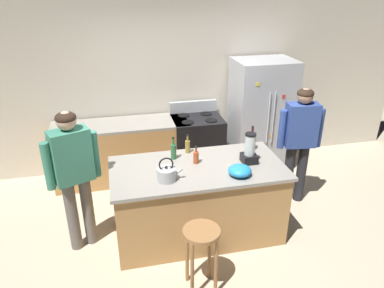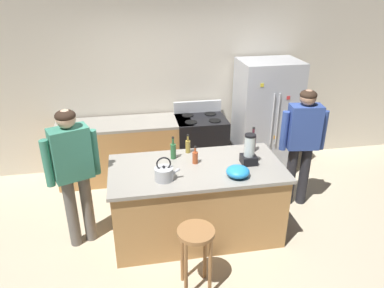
{
  "view_description": "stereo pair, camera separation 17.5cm",
  "coord_description": "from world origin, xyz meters",
  "px_view_note": "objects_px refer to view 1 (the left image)",
  "views": [
    {
      "loc": [
        -0.86,
        -3.5,
        2.85
      ],
      "look_at": [
        0.0,
        0.3,
        1.06
      ],
      "focal_mm": 33.83,
      "sensor_mm": 36.0,
      "label": 1
    },
    {
      "loc": [
        -0.69,
        -3.54,
        2.85
      ],
      "look_at": [
        0.0,
        0.3,
        1.06
      ],
      "focal_mm": 33.83,
      "sensor_mm": 36.0,
      "label": 2
    }
  ],
  "objects_px": {
    "kitchen_island": "(198,200)",
    "refrigerator": "(261,115)",
    "stove_range": "(197,144)",
    "bottle_olive_oil": "(173,151)",
    "bar_stool": "(201,244)",
    "person_by_island_left": "(73,169)",
    "bottle_cooking_sauce": "(196,157)",
    "mixing_bowl": "(240,171)",
    "bottle_vinegar": "(188,146)",
    "blender_appliance": "(250,150)",
    "person_by_sink_right": "(300,136)",
    "bottle_wine": "(252,141)",
    "tea_kettle": "(167,174)"
  },
  "relations": [
    {
      "from": "bottle_cooking_sauce",
      "to": "refrigerator",
      "type": "bearing_deg",
      "value": 45.36
    },
    {
      "from": "tea_kettle",
      "to": "bar_stool",
      "type": "bearing_deg",
      "value": -71.08
    },
    {
      "from": "person_by_sink_right",
      "to": "bottle_vinegar",
      "type": "xyz_separation_m",
      "value": [
        -1.5,
        -0.01,
        0.01
      ]
    },
    {
      "from": "bottle_olive_oil",
      "to": "blender_appliance",
      "type": "bearing_deg",
      "value": -18.76
    },
    {
      "from": "bar_stool",
      "to": "tea_kettle",
      "type": "xyz_separation_m",
      "value": [
        -0.22,
        0.64,
        0.44
      ]
    },
    {
      "from": "stove_range",
      "to": "blender_appliance",
      "type": "height_order",
      "value": "blender_appliance"
    },
    {
      "from": "kitchen_island",
      "to": "tea_kettle",
      "type": "relative_size",
      "value": 7.16
    },
    {
      "from": "stove_range",
      "to": "bottle_wine",
      "type": "distance_m",
      "value": 1.41
    },
    {
      "from": "blender_appliance",
      "to": "mixing_bowl",
      "type": "relative_size",
      "value": 1.43
    },
    {
      "from": "bottle_vinegar",
      "to": "mixing_bowl",
      "type": "relative_size",
      "value": 0.93
    },
    {
      "from": "bottle_cooking_sauce",
      "to": "bottle_wine",
      "type": "bearing_deg",
      "value": 14.24
    },
    {
      "from": "stove_range",
      "to": "bottle_olive_oil",
      "type": "distance_m",
      "value": 1.5
    },
    {
      "from": "kitchen_island",
      "to": "mixing_bowl",
      "type": "distance_m",
      "value": 0.7
    },
    {
      "from": "person_by_island_left",
      "to": "mixing_bowl",
      "type": "relative_size",
      "value": 6.5
    },
    {
      "from": "blender_appliance",
      "to": "bottle_olive_oil",
      "type": "distance_m",
      "value": 0.88
    },
    {
      "from": "refrigerator",
      "to": "bottle_wine",
      "type": "bearing_deg",
      "value": -117.67
    },
    {
      "from": "refrigerator",
      "to": "person_by_island_left",
      "type": "relative_size",
      "value": 1.06
    },
    {
      "from": "person_by_island_left",
      "to": "bottle_olive_oil",
      "type": "distance_m",
      "value": 1.13
    },
    {
      "from": "refrigerator",
      "to": "mixing_bowl",
      "type": "bearing_deg",
      "value": -119.1
    },
    {
      "from": "person_by_sink_right",
      "to": "tea_kettle",
      "type": "bearing_deg",
      "value": -161.56
    },
    {
      "from": "refrigerator",
      "to": "stove_range",
      "type": "bearing_deg",
      "value": 178.62
    },
    {
      "from": "kitchen_island",
      "to": "refrigerator",
      "type": "height_order",
      "value": "refrigerator"
    },
    {
      "from": "person_by_sink_right",
      "to": "kitchen_island",
      "type": "bearing_deg",
      "value": -164.66
    },
    {
      "from": "bottle_olive_oil",
      "to": "bottle_cooking_sauce",
      "type": "distance_m",
      "value": 0.29
    },
    {
      "from": "stove_range",
      "to": "bar_stool",
      "type": "bearing_deg",
      "value": -102.54
    },
    {
      "from": "stove_range",
      "to": "bottle_olive_oil",
      "type": "height_order",
      "value": "bottle_olive_oil"
    },
    {
      "from": "bar_stool",
      "to": "bottle_vinegar",
      "type": "xyz_separation_m",
      "value": [
        0.14,
        1.25,
        0.45
      ]
    },
    {
      "from": "person_by_sink_right",
      "to": "bottle_olive_oil",
      "type": "distance_m",
      "value": 1.7
    },
    {
      "from": "blender_appliance",
      "to": "bottle_wine",
      "type": "bearing_deg",
      "value": 64.06
    },
    {
      "from": "person_by_sink_right",
      "to": "bottle_vinegar",
      "type": "relative_size",
      "value": 6.87
    },
    {
      "from": "refrigerator",
      "to": "mixing_bowl",
      "type": "relative_size",
      "value": 6.9
    },
    {
      "from": "stove_range",
      "to": "tea_kettle",
      "type": "xyz_separation_m",
      "value": [
        -0.75,
        -1.74,
        0.52
      ]
    },
    {
      "from": "kitchen_island",
      "to": "mixing_bowl",
      "type": "relative_size",
      "value": 7.77
    },
    {
      "from": "bottle_olive_oil",
      "to": "bottle_cooking_sauce",
      "type": "relative_size",
      "value": 1.28
    },
    {
      "from": "person_by_island_left",
      "to": "person_by_sink_right",
      "type": "height_order",
      "value": "person_by_island_left"
    },
    {
      "from": "blender_appliance",
      "to": "bottle_vinegar",
      "type": "relative_size",
      "value": 1.54
    },
    {
      "from": "blender_appliance",
      "to": "mixing_bowl",
      "type": "distance_m",
      "value": 0.35
    },
    {
      "from": "person_by_island_left",
      "to": "tea_kettle",
      "type": "distance_m",
      "value": 1.0
    },
    {
      "from": "refrigerator",
      "to": "blender_appliance",
      "type": "distance_m",
      "value": 1.72
    },
    {
      "from": "bottle_wine",
      "to": "stove_range",
      "type": "bearing_deg",
      "value": 107.56
    },
    {
      "from": "bottle_olive_oil",
      "to": "bottle_vinegar",
      "type": "distance_m",
      "value": 0.23
    },
    {
      "from": "person_by_island_left",
      "to": "bottle_olive_oil",
      "type": "relative_size",
      "value": 5.98
    },
    {
      "from": "bar_stool",
      "to": "bottle_cooking_sauce",
      "type": "bearing_deg",
      "value": 79.81
    },
    {
      "from": "person_by_sink_right",
      "to": "mixing_bowl",
      "type": "height_order",
      "value": "person_by_sink_right"
    },
    {
      "from": "bar_stool",
      "to": "bottle_cooking_sauce",
      "type": "xyz_separation_m",
      "value": [
        0.17,
        0.95,
        0.44
      ]
    },
    {
      "from": "kitchen_island",
      "to": "refrigerator",
      "type": "relative_size",
      "value": 1.13
    },
    {
      "from": "bottle_cooking_sauce",
      "to": "mixing_bowl",
      "type": "xyz_separation_m",
      "value": [
        0.39,
        -0.38,
        -0.02
      ]
    },
    {
      "from": "stove_range",
      "to": "bottle_cooking_sauce",
      "type": "height_order",
      "value": "bottle_cooking_sauce"
    },
    {
      "from": "kitchen_island",
      "to": "refrigerator",
      "type": "distance_m",
      "value": 2.09
    },
    {
      "from": "stove_range",
      "to": "person_by_sink_right",
      "type": "xyz_separation_m",
      "value": [
        1.11,
        -1.12,
        0.51
      ]
    }
  ]
}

